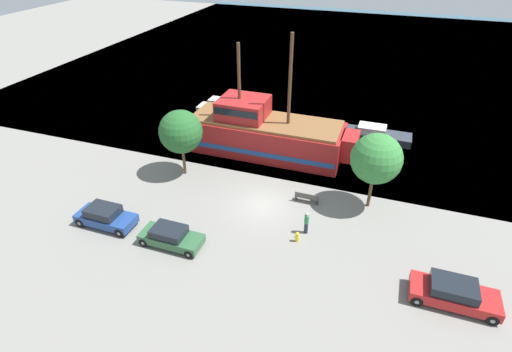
# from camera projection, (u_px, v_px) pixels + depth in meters

# --- Properties ---
(ground_plane) EXTENTS (160.00, 160.00, 0.00)m
(ground_plane) POSITION_uv_depth(u_px,v_px,m) (263.00, 206.00, 30.33)
(ground_plane) COLOR gray
(water_surface) EXTENTS (80.00, 80.00, 0.00)m
(water_surface) POSITION_uv_depth(u_px,v_px,m) (348.00, 54.00, 65.31)
(water_surface) COLOR #33566B
(water_surface) RESTS_ON ground
(pirate_ship) EXTENTS (15.34, 4.87, 10.98)m
(pirate_ship) POSITION_uv_depth(u_px,v_px,m) (265.00, 133.00, 36.47)
(pirate_ship) COLOR #A31E1E
(pirate_ship) RESTS_ON water_surface
(moored_boat_dockside) EXTENTS (6.60, 2.12, 1.41)m
(moored_boat_dockside) POSITION_uv_depth(u_px,v_px,m) (375.00, 135.00, 39.28)
(moored_boat_dockside) COLOR #2D333D
(moored_boat_dockside) RESTS_ON water_surface
(moored_boat_outer) EXTENTS (6.21, 1.87, 1.94)m
(moored_boat_outer) POSITION_uv_depth(u_px,v_px,m) (224.00, 110.00, 43.90)
(moored_boat_outer) COLOR #B7B2A8
(moored_boat_outer) RESTS_ON water_surface
(parked_car_curb_front) EXTENTS (4.21, 1.79, 1.33)m
(parked_car_curb_front) POSITION_uv_depth(u_px,v_px,m) (171.00, 236.00, 26.36)
(parked_car_curb_front) COLOR #2D5B38
(parked_car_curb_front) RESTS_ON ground_plane
(parked_car_curb_mid) EXTENTS (4.74, 1.99, 1.48)m
(parked_car_curb_mid) POSITION_uv_depth(u_px,v_px,m) (454.00, 293.00, 22.25)
(parked_car_curb_mid) COLOR #B21E1E
(parked_car_curb_mid) RESTS_ON ground_plane
(parked_car_curb_rear) EXTENTS (4.23, 1.85, 1.47)m
(parked_car_curb_rear) POSITION_uv_depth(u_px,v_px,m) (105.00, 216.00, 28.04)
(parked_car_curb_rear) COLOR navy
(parked_car_curb_rear) RESTS_ON ground_plane
(fire_hydrant) EXTENTS (0.42, 0.25, 0.76)m
(fire_hydrant) POSITION_uv_depth(u_px,v_px,m) (297.00, 236.00, 26.73)
(fire_hydrant) COLOR yellow
(fire_hydrant) RESTS_ON ground_plane
(bench_promenade_east) EXTENTS (1.80, 0.45, 0.85)m
(bench_promenade_east) POSITION_uv_depth(u_px,v_px,m) (307.00, 197.00, 30.47)
(bench_promenade_east) COLOR #4C4742
(bench_promenade_east) RESTS_ON ground_plane
(pedestrian_walking_near) EXTENTS (0.32, 0.32, 1.72)m
(pedestrian_walking_near) POSITION_uv_depth(u_px,v_px,m) (306.00, 223.00, 27.23)
(pedestrian_walking_near) COLOR #232838
(pedestrian_walking_near) RESTS_ON ground_plane
(tree_row_east) EXTENTS (3.54, 3.54, 5.70)m
(tree_row_east) POSITION_uv_depth(u_px,v_px,m) (181.00, 132.00, 32.15)
(tree_row_east) COLOR brown
(tree_row_east) RESTS_ON ground_plane
(tree_row_mideast) EXTENTS (3.65, 3.65, 5.94)m
(tree_row_mideast) POSITION_uv_depth(u_px,v_px,m) (376.00, 159.00, 28.13)
(tree_row_mideast) COLOR brown
(tree_row_mideast) RESTS_ON ground_plane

